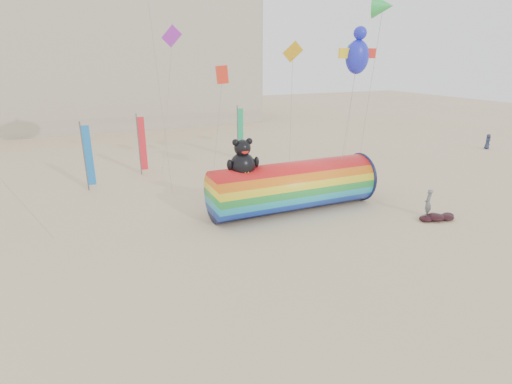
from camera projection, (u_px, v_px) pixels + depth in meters
name	position (u px, v px, depth m)	size (l,w,h in m)	color
ground	(259.00, 243.00, 21.65)	(160.00, 160.00, 0.00)	#CCB58C
hotel_building	(37.00, 51.00, 53.51)	(60.40, 15.40, 20.60)	#B7AD99
windsock_assembly	(293.00, 185.00, 25.91)	(11.08, 3.37, 5.11)	red
kite_handler	(428.00, 203.00, 25.01)	(0.65, 0.43, 1.79)	slate
fabric_bundle	(437.00, 217.00, 24.72)	(2.62, 1.35, 0.41)	black
festival_banners	(164.00, 143.00, 34.02)	(14.66, 4.85, 5.20)	#59595E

